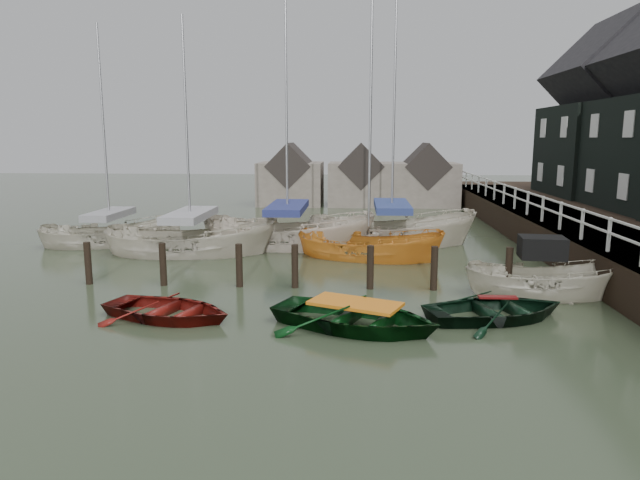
# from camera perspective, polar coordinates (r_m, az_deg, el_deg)

# --- Properties ---
(ground) EXTENTS (120.00, 120.00, 0.00)m
(ground) POSITION_cam_1_polar(r_m,az_deg,el_deg) (15.41, 0.75, -7.72)
(ground) COLOR #323C26
(ground) RESTS_ON ground
(pier) EXTENTS (3.04, 32.00, 2.70)m
(pier) POSITION_cam_1_polar(r_m,az_deg,el_deg) (26.45, 22.94, 0.62)
(pier) COLOR black
(pier) RESTS_ON ground
(mooring_pilings) EXTENTS (13.72, 0.22, 1.80)m
(mooring_pilings) POSITION_cam_1_polar(r_m,az_deg,el_deg) (18.25, -2.25, -3.25)
(mooring_pilings) COLOR black
(mooring_pilings) RESTS_ON ground
(far_sheds) EXTENTS (14.00, 4.08, 4.39)m
(far_sheds) POSITION_cam_1_polar(r_m,az_deg,el_deg) (40.75, 3.87, 6.13)
(far_sheds) COLOR #665B51
(far_sheds) RESTS_ON ground
(rowboat_red) EXTENTS (4.29, 3.63, 0.76)m
(rowboat_red) POSITION_cam_1_polar(r_m,az_deg,el_deg) (15.85, -14.92, -7.57)
(rowboat_red) COLOR #62120E
(rowboat_red) RESTS_ON ground
(rowboat_green) EXTENTS (5.21, 4.56, 0.90)m
(rowboat_green) POSITION_cam_1_polar(r_m,az_deg,el_deg) (14.59, 3.52, -8.80)
(rowboat_green) COLOR black
(rowboat_green) RESTS_ON ground
(rowboat_dkgreen) EXTENTS (4.48, 3.73, 0.80)m
(rowboat_dkgreen) POSITION_cam_1_polar(r_m,az_deg,el_deg) (15.98, 17.23, -7.55)
(rowboat_dkgreen) COLOR black
(rowboat_dkgreen) RESTS_ON ground
(motorboat) EXTENTS (4.67, 2.16, 2.69)m
(motorboat) POSITION_cam_1_polar(r_m,az_deg,el_deg) (18.49, 21.22, -5.09)
(motorboat) COLOR beige
(motorboat) RESTS_ON ground
(sailboat_a) EXTENTS (7.26, 3.26, 10.79)m
(sailboat_a) POSITION_cam_1_polar(r_m,az_deg,el_deg) (24.18, -12.72, -1.22)
(sailboat_a) COLOR beige
(sailboat_a) RESTS_ON ground
(sailboat_b) EXTENTS (7.84, 3.49, 12.62)m
(sailboat_b) POSITION_cam_1_polar(r_m,az_deg,el_deg) (25.13, -3.24, -0.55)
(sailboat_b) COLOR beige
(sailboat_b) RESTS_ON ground
(sailboat_c) EXTENTS (6.42, 3.86, 11.23)m
(sailboat_c) POSITION_cam_1_polar(r_m,az_deg,el_deg) (22.90, 4.85, -1.75)
(sailboat_c) COLOR orange
(sailboat_c) RESTS_ON ground
(sailboat_d) EXTENTS (7.64, 3.08, 12.79)m
(sailboat_d) POSITION_cam_1_polar(r_m,az_deg,el_deg) (25.95, 7.13, -0.27)
(sailboat_d) COLOR beige
(sailboat_d) RESTS_ON ground
(sailboat_e) EXTENTS (6.35, 4.22, 10.65)m
(sailboat_e) POSITION_cam_1_polar(r_m,az_deg,el_deg) (27.27, -20.16, -0.31)
(sailboat_e) COLOR #B8B19D
(sailboat_e) RESTS_ON ground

